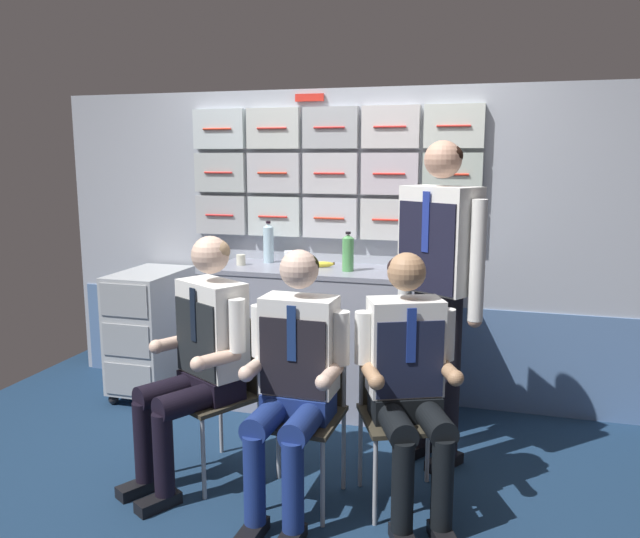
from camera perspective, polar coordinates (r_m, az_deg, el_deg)
The scene contains 17 objects.
ground at distance 3.56m, azimuth -4.23°, elevation -18.87°, with size 4.80×4.80×0.04m, color #18304C.
galley_bulkhead at distance 4.46m, azimuth 1.60°, elevation 2.48°, with size 4.20×0.14×2.15m.
galley_counter at distance 4.32m, azimuth 1.10°, elevation -6.29°, with size 1.61×0.53×0.97m.
service_trolley at distance 4.74m, azimuth -14.89°, elevation -5.19°, with size 0.40×0.65×0.90m.
folding_chair_left at distance 3.52m, azimuth -8.42°, elevation -9.57°, with size 0.55×0.55×0.85m.
crew_member_left at distance 3.37m, azimuth -10.70°, elevation -6.99°, with size 0.61×0.71×1.30m.
folding_chair_right at distance 3.25m, azimuth -1.36°, elevation -11.14°, with size 0.41×0.41×0.85m.
crew_member_right at distance 3.05m, azimuth -2.37°, elevation -9.11°, with size 0.50×0.61×1.27m.
folding_chair_by_counter at distance 3.27m, azimuth 7.14°, elevation -11.11°, with size 0.53×0.53×0.85m.
crew_member_by_counter at distance 3.06m, azimuth 7.97°, elevation -9.27°, with size 0.55×0.67×1.26m.
crew_member_standing at distance 3.49m, azimuth 10.60°, elevation -0.26°, with size 0.48×0.41×1.78m.
water_bottle_blue_cap at distance 4.45m, azimuth -4.63°, elevation 2.34°, with size 0.07×0.07×0.29m.
water_bottle_short at distance 4.11m, azimuth 2.52°, elevation 1.48°, with size 0.08×0.08×0.26m.
coffee_cup_spare at distance 4.21m, azimuth 8.86°, elevation 0.41°, with size 0.06×0.06×0.07m.
paper_cup_blue at distance 4.46m, azimuth -2.75°, elevation 1.14°, with size 0.08×0.08×0.08m.
espresso_cup_small at distance 4.38m, azimuth -7.09°, elevation 0.85°, with size 0.06×0.06×0.07m.
snack_banana at distance 4.26m, azimuth 0.14°, elevation 0.42°, with size 0.17×0.10×0.04m.
Camera 1 is at (1.10, -2.91, 1.70)m, focal length 35.76 mm.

